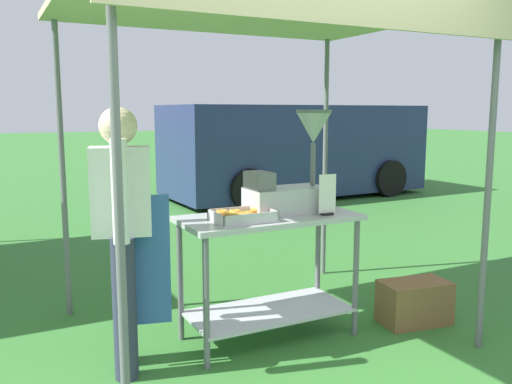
# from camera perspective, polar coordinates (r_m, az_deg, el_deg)

# --- Properties ---
(ground_plane) EXTENTS (70.00, 70.00, 0.00)m
(ground_plane) POSITION_cam_1_polar(r_m,az_deg,el_deg) (8.63, -16.81, -2.38)
(ground_plane) COLOR #33702D
(stall_canopy) EXTENTS (2.59, 2.08, 2.29)m
(stall_canopy) POSITION_cam_1_polar(r_m,az_deg,el_deg) (3.75, 0.74, 17.96)
(stall_canopy) COLOR slate
(stall_canopy) RESTS_ON ground
(donut_cart) EXTENTS (1.23, 0.58, 0.88)m
(donut_cart) POSITION_cam_1_polar(r_m,az_deg,el_deg) (3.74, 1.40, -6.41)
(donut_cart) COLOR #B7B7BC
(donut_cart) RESTS_ON ground
(donut_tray) EXTENTS (0.39, 0.28, 0.07)m
(donut_tray) POSITION_cam_1_polar(r_m,az_deg,el_deg) (3.49, -1.48, -2.61)
(donut_tray) COLOR #B7B7BC
(donut_tray) RESTS_ON donut_cart
(donut_fryer) EXTENTS (0.63, 0.28, 0.72)m
(donut_fryer) POSITION_cam_1_polar(r_m,az_deg,el_deg) (3.77, 3.88, 1.68)
(donut_fryer) COLOR #B7B7BC
(donut_fryer) RESTS_ON donut_cart
(menu_sign) EXTENTS (0.13, 0.05, 0.28)m
(menu_sign) POSITION_cam_1_polar(r_m,az_deg,el_deg) (3.71, 7.57, -0.58)
(menu_sign) COLOR black
(menu_sign) RESTS_ON donut_cart
(vendor) EXTENTS (0.47, 0.54, 1.61)m
(vendor) POSITION_cam_1_polar(r_m,az_deg,el_deg) (3.29, -13.95, -3.62)
(vendor) COLOR #2D3347
(vendor) RESTS_ON ground
(supply_crate) EXTENTS (0.55, 0.37, 0.32)m
(supply_crate) POSITION_cam_1_polar(r_m,az_deg,el_deg) (4.29, 16.46, -11.17)
(supply_crate) COLOR brown
(supply_crate) RESTS_ON ground
(van_navy) EXTENTS (4.89, 2.22, 1.69)m
(van_navy) POSITION_cam_1_polar(r_m,az_deg,el_deg) (10.15, 4.11, 4.55)
(van_navy) COLOR navy
(van_navy) RESTS_ON ground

